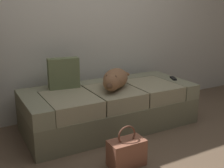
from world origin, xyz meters
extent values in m
cube|color=silver|center=(0.00, 1.69, 1.40)|extent=(6.40, 0.10, 2.80)
cube|color=#78765A|center=(0.00, 1.08, 0.15)|extent=(1.95, 0.85, 0.30)
cube|color=gray|center=(-0.88, 1.08, 0.39)|extent=(0.20, 0.85, 0.17)
cube|color=gray|center=(0.88, 1.08, 0.39)|extent=(0.20, 0.85, 0.17)
cube|color=gray|center=(0.00, 1.40, 0.39)|extent=(1.55, 0.20, 0.17)
cube|color=tan|center=(-0.52, 0.98, 0.39)|extent=(0.50, 0.63, 0.17)
cube|color=tan|center=(0.00, 0.98, 0.39)|extent=(0.50, 0.63, 0.17)
cube|color=tan|center=(0.52, 0.98, 0.39)|extent=(0.50, 0.63, 0.17)
ellipsoid|color=#8C6040|center=(0.05, 1.04, 0.58)|extent=(0.51, 0.53, 0.21)
sphere|color=#8C6040|center=(-0.10, 0.87, 0.58)|extent=(0.18, 0.18, 0.18)
ellipsoid|color=brown|center=(-0.15, 0.81, 0.57)|extent=(0.12, 0.12, 0.06)
cone|color=brown|center=(-0.06, 0.84, 0.65)|extent=(0.04, 0.04, 0.05)
cone|color=brown|center=(-0.13, 0.90, 0.65)|extent=(0.04, 0.04, 0.05)
ellipsoid|color=#8C6040|center=(0.23, 1.16, 0.59)|extent=(0.11, 0.19, 0.05)
cube|color=black|center=(0.88, 1.02, 0.48)|extent=(0.10, 0.16, 0.02)
cube|color=#67724B|center=(-0.46, 1.30, 0.64)|extent=(0.35, 0.16, 0.34)
cube|color=#925740|center=(-0.27, 0.26, 0.12)|extent=(0.32, 0.18, 0.24)
torus|color=brown|center=(-0.27, 0.26, 0.29)|extent=(0.18, 0.02, 0.18)
camera|label=1|loc=(-1.43, -1.58, 1.36)|focal=44.47mm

